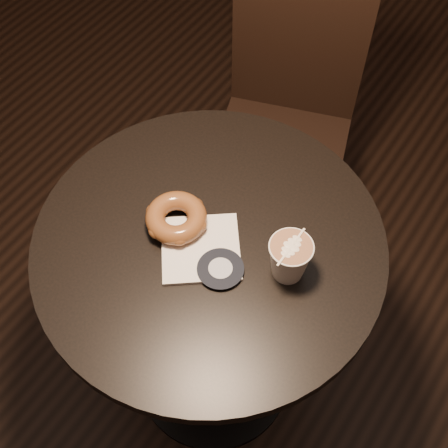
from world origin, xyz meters
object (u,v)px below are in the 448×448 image
(pastry_bag, at_px, (201,248))
(doughnut, at_px, (176,218))
(cafe_table, at_px, (211,288))
(chair, at_px, (289,103))
(latte_cup, at_px, (289,259))

(pastry_bag, height_order, doughnut, doughnut)
(cafe_table, height_order, chair, chair)
(cafe_table, distance_m, pastry_bag, 0.21)
(pastry_bag, height_order, latte_cup, latte_cup)
(cafe_table, distance_m, latte_cup, 0.30)
(cafe_table, bearing_deg, pastry_bag, -93.86)
(chair, xyz_separation_m, doughnut, (0.10, -0.63, 0.26))
(pastry_bag, bearing_deg, doughnut, 126.77)
(cafe_table, relative_size, latte_cup, 8.14)
(cafe_table, distance_m, doughnut, 0.24)
(cafe_table, xyz_separation_m, chair, (-0.17, 0.62, -0.04))
(pastry_bag, distance_m, doughnut, 0.08)
(chair, height_order, pastry_bag, chair)
(cafe_table, relative_size, doughnut, 6.16)
(cafe_table, bearing_deg, doughnut, -174.77)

